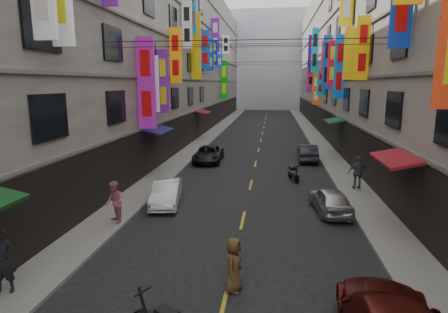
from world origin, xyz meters
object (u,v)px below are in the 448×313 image
(car_right_far, at_px, (308,153))
(pedestrian_lnear, at_px, (3,261))
(car_left_mid, at_px, (166,193))
(car_right_mid, at_px, (330,200))
(pedestrian_lfar, at_px, (115,202))
(pedestrian_crossing, at_px, (234,264))
(car_left_far, at_px, (208,154))
(pedestrian_rfar, at_px, (358,172))
(scooter_far_right, at_px, (293,174))

(car_right_far, height_order, pedestrian_lnear, pedestrian_lnear)
(car_left_mid, distance_m, car_right_far, 14.35)
(car_right_mid, relative_size, pedestrian_lfar, 1.97)
(pedestrian_crossing, bearing_deg, car_left_far, 23.75)
(car_right_mid, height_order, pedestrian_rfar, pedestrian_rfar)
(scooter_far_right, xyz_separation_m, pedestrian_rfar, (3.48, -1.88, 0.63))
(car_right_mid, distance_m, pedestrian_crossing, 8.29)
(car_left_mid, relative_size, car_left_far, 0.84)
(car_left_mid, distance_m, pedestrian_lnear, 8.92)
(scooter_far_right, distance_m, car_right_mid, 5.99)
(car_left_far, xyz_separation_m, pedestrian_lnear, (-2.62, -19.13, 0.47))
(car_right_far, relative_size, pedestrian_rfar, 2.11)
(car_right_mid, bearing_deg, car_left_mid, -8.57)
(scooter_far_right, distance_m, pedestrian_rfar, 4.01)
(scooter_far_right, relative_size, car_left_far, 0.40)
(scooter_far_right, xyz_separation_m, car_right_mid, (1.41, -5.82, 0.17))
(car_left_far, bearing_deg, car_right_far, 8.61)
(car_right_mid, bearing_deg, car_left_far, -61.89)
(car_right_mid, xyz_separation_m, pedestrian_rfar, (2.08, 3.94, 0.46))
(car_right_far, xyz_separation_m, pedestrian_lfar, (-9.40, -14.91, 0.37))
(car_right_mid, xyz_separation_m, car_right_far, (0.00, 12.04, 0.05))
(car_left_mid, relative_size, car_right_far, 0.92)
(pedestrian_lnear, bearing_deg, car_left_mid, 56.05)
(pedestrian_rfar, relative_size, pedestrian_crossing, 1.16)
(car_left_far, relative_size, pedestrian_rfar, 2.32)
(pedestrian_lnear, height_order, pedestrian_rfar, pedestrian_lnear)
(pedestrian_lnear, xyz_separation_m, pedestrian_crossing, (6.48, 1.12, -0.26))
(pedestrian_lnear, bearing_deg, pedestrian_crossing, -9.27)
(pedestrian_lfar, distance_m, pedestrian_crossing, 7.18)
(car_left_far, bearing_deg, pedestrian_lfar, -98.98)
(pedestrian_lnear, distance_m, pedestrian_rfar, 17.52)
(car_left_mid, height_order, pedestrian_lfar, pedestrian_lfar)
(car_right_far, relative_size, pedestrian_crossing, 2.44)
(pedestrian_lnear, bearing_deg, scooter_far_right, 39.06)
(scooter_far_right, bearing_deg, pedestrian_lnear, 42.40)
(scooter_far_right, bearing_deg, pedestrian_rfar, 135.85)
(pedestrian_lnear, height_order, pedestrian_lfar, pedestrian_lnear)
(pedestrian_lfar, bearing_deg, pedestrian_lnear, -48.27)
(scooter_far_right, bearing_deg, car_left_mid, 25.00)
(scooter_far_right, height_order, car_left_mid, car_left_mid)
(pedestrian_lfar, bearing_deg, car_right_mid, 67.62)
(car_right_far, distance_m, pedestrian_rfar, 8.38)
(car_right_far, height_order, pedestrian_rfar, pedestrian_rfar)
(car_left_far, distance_m, pedestrian_crossing, 18.42)
(scooter_far_right, height_order, pedestrian_lnear, pedestrian_lnear)
(car_left_far, bearing_deg, pedestrian_lnear, -99.46)
(car_left_far, height_order, pedestrian_rfar, pedestrian_rfar)
(pedestrian_lfar, bearing_deg, car_left_far, 133.36)
(car_left_mid, relative_size, pedestrian_crossing, 2.25)
(pedestrian_rfar, distance_m, pedestrian_crossing, 12.74)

